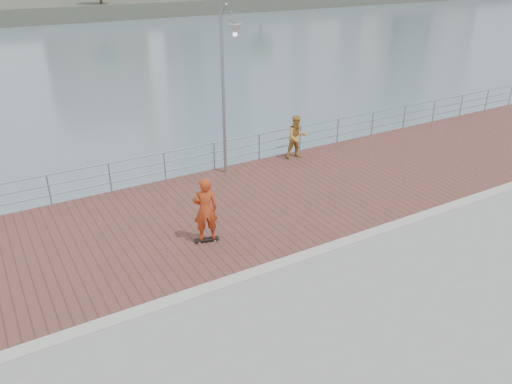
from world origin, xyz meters
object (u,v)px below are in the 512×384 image
guardrail (190,158)px  skateboarder (205,209)px  bystander (297,137)px  street_lamp (228,65)px

guardrail → skateboarder: skateboarder is taller
guardrail → bystander: bystander is taller
skateboarder → bystander: (6.10, 4.22, -0.16)m
guardrail → skateboarder: bearing=-108.3°
street_lamp → bystander: size_ratio=3.28×
skateboarder → guardrail: bearing=-93.7°
skateboarder → bystander: 7.42m
street_lamp → bystander: street_lamp is taller
street_lamp → bystander: (3.23, 0.28, -3.30)m
skateboarder → bystander: skateboarder is taller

